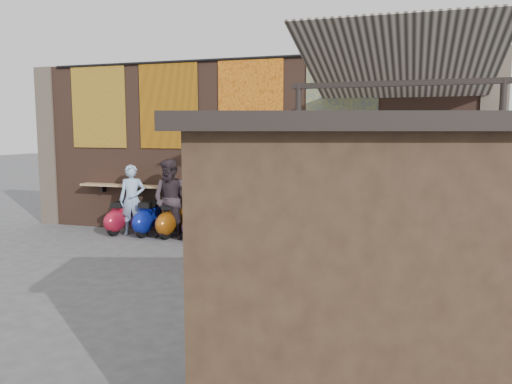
# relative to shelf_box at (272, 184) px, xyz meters

# --- Properties ---
(ground) EXTENTS (70.00, 70.00, 0.00)m
(ground) POSITION_rel_shelf_box_xyz_m (-0.86, -2.30, -1.26)
(ground) COLOR #474749
(ground) RESTS_ON ground
(brick_wall) EXTENTS (10.00, 0.40, 4.00)m
(brick_wall) POSITION_rel_shelf_box_xyz_m (-0.86, 0.40, 0.74)
(brick_wall) COLOR brown
(brick_wall) RESTS_ON ground
(pier_left) EXTENTS (0.50, 0.50, 4.00)m
(pier_left) POSITION_rel_shelf_box_xyz_m (-6.06, 0.40, 0.74)
(pier_left) COLOR #4C4238
(pier_left) RESTS_ON ground
(pier_right) EXTENTS (0.50, 0.50, 4.00)m
(pier_right) POSITION_rel_shelf_box_xyz_m (4.34, 0.40, 0.74)
(pier_right) COLOR #4C4238
(pier_right) RESTS_ON ground
(eating_counter) EXTENTS (8.00, 0.32, 0.05)m
(eating_counter) POSITION_rel_shelf_box_xyz_m (-0.86, 0.03, -0.16)
(eating_counter) COLOR #9E7A51
(eating_counter) RESTS_ON brick_wall
(shelf_box) EXTENTS (0.61, 0.28, 0.26)m
(shelf_box) POSITION_rel_shelf_box_xyz_m (0.00, 0.00, 0.00)
(shelf_box) COLOR white
(shelf_box) RESTS_ON eating_counter
(tapestry_redgold) EXTENTS (1.50, 0.02, 2.00)m
(tapestry_redgold) POSITION_rel_shelf_box_xyz_m (-4.46, 0.18, 1.74)
(tapestry_redgold) COLOR maroon
(tapestry_redgold) RESTS_ON brick_wall
(tapestry_sun) EXTENTS (1.50, 0.02, 2.00)m
(tapestry_sun) POSITION_rel_shelf_box_xyz_m (-2.56, 0.18, 1.74)
(tapestry_sun) COLOR orange
(tapestry_sun) RESTS_ON brick_wall
(tapestry_orange) EXTENTS (1.50, 0.02, 2.00)m
(tapestry_orange) POSITION_rel_shelf_box_xyz_m (-0.56, 0.18, 1.74)
(tapestry_orange) COLOR orange
(tapestry_orange) RESTS_ON brick_wall
(tapestry_multi) EXTENTS (1.50, 0.02, 2.00)m
(tapestry_multi) POSITION_rel_shelf_box_xyz_m (1.44, 0.18, 1.74)
(tapestry_multi) COLOR navy
(tapestry_multi) RESTS_ON brick_wall
(hang_rail) EXTENTS (9.50, 0.06, 0.06)m
(hang_rail) POSITION_rel_shelf_box_xyz_m (-0.86, 0.17, 2.72)
(hang_rail) COLOR black
(hang_rail) RESTS_ON brick_wall
(scooter_stool_0) EXTENTS (0.36, 0.79, 0.75)m
(scooter_stool_0) POSITION_rel_shelf_box_xyz_m (-3.62, -0.34, -0.88)
(scooter_stool_0) COLOR #A5162C
(scooter_stool_0) RESTS_ON ground
(scooter_stool_1) EXTENTS (0.37, 0.83, 0.79)m
(scooter_stool_1) POSITION_rel_shelf_box_xyz_m (-2.89, -0.31, -0.86)
(scooter_stool_1) COLOR navy
(scooter_stool_1) RESTS_ON ground
(scooter_stool_2) EXTENTS (0.37, 0.81, 0.77)m
(scooter_stool_2) POSITION_rel_shelf_box_xyz_m (-2.31, -0.31, -0.87)
(scooter_stool_2) COLOR #8F470D
(scooter_stool_2) RESTS_ON ground
(scooter_stool_3) EXTENTS (0.34, 0.75, 0.72)m
(scooter_stool_3) POSITION_rel_shelf_box_xyz_m (-1.68, -0.34, -0.90)
(scooter_stool_3) COLOR #1F1550
(scooter_stool_3) RESTS_ON ground
(scooter_stool_4) EXTENTS (0.35, 0.79, 0.75)m
(scooter_stool_4) POSITION_rel_shelf_box_xyz_m (-1.03, -0.29, -0.88)
(scooter_stool_4) COLOR navy
(scooter_stool_4) RESTS_ON ground
(scooter_stool_5) EXTENTS (0.37, 0.81, 0.77)m
(scooter_stool_5) POSITION_rel_shelf_box_xyz_m (-0.36, -0.28, -0.87)
(scooter_stool_5) COLOR #1B6C3E
(scooter_stool_5) RESTS_ON ground
(scooter_stool_6) EXTENTS (0.38, 0.84, 0.80)m
(scooter_stool_6) POSITION_rel_shelf_box_xyz_m (0.34, -0.34, -0.86)
(scooter_stool_6) COLOR black
(scooter_stool_6) RESTS_ON ground
(scooter_stool_7) EXTENTS (0.36, 0.80, 0.76)m
(scooter_stool_7) POSITION_rel_shelf_box_xyz_m (0.92, -0.29, -0.87)
(scooter_stool_7) COLOR maroon
(scooter_stool_7) RESTS_ON ground
(scooter_stool_8) EXTENTS (0.40, 0.89, 0.84)m
(scooter_stool_8) POSITION_rel_shelf_box_xyz_m (1.63, -0.34, -0.83)
(scooter_stool_8) COLOR black
(scooter_stool_8) RESTS_ON ground
(scooter_stool_9) EXTENTS (0.38, 0.85, 0.81)m
(scooter_stool_9) POSITION_rel_shelf_box_xyz_m (2.27, -0.32, -0.85)
(scooter_stool_9) COLOR navy
(scooter_stool_9) RESTS_ON ground
(diner_left) EXTENTS (0.70, 0.59, 1.63)m
(diner_left) POSITION_rel_shelf_box_xyz_m (-3.29, -0.30, -0.44)
(diner_left) COLOR #90AED2
(diner_left) RESTS_ON ground
(diner_right) EXTENTS (0.88, 0.70, 1.79)m
(diner_right) POSITION_rel_shelf_box_xyz_m (-2.20, -0.46, -0.36)
(diner_right) COLOR #2E242A
(diner_right) RESTS_ON ground
(shopper_navy) EXTENTS (1.06, 0.48, 1.77)m
(shopper_navy) POSITION_rel_shelf_box_xyz_m (1.52, -2.87, -0.37)
(shopper_navy) COLOR black
(shopper_navy) RESTS_ON ground
(shopper_grey) EXTENTS (1.40, 1.10, 1.90)m
(shopper_grey) POSITION_rel_shelf_box_xyz_m (2.54, -3.11, -0.31)
(shopper_grey) COLOR #525257
(shopper_grey) RESTS_ON ground
(shopper_tan) EXTENTS (1.05, 1.03, 1.83)m
(shopper_tan) POSITION_rel_shelf_box_xyz_m (0.97, -1.83, -0.34)
(shopper_tan) COLOR #94875E
(shopper_tan) RESTS_ON ground
(market_stall) EXTENTS (2.63, 2.26, 2.42)m
(market_stall) POSITION_rel_shelf_box_xyz_m (2.41, -6.44, -0.05)
(market_stall) COLOR black
(market_stall) RESTS_ON ground
(stall_roof) EXTENTS (2.96, 2.58, 0.12)m
(stall_roof) POSITION_rel_shelf_box_xyz_m (2.41, -6.44, 1.22)
(stall_roof) COLOR black
(stall_roof) RESTS_ON market_stall
(stall_sign) EXTENTS (1.16, 0.39, 0.50)m
(stall_sign) POSITION_rel_shelf_box_xyz_m (2.15, -5.61, 0.50)
(stall_sign) COLOR gold
(stall_sign) RESTS_ON market_stall
(stall_shelf) EXTENTS (1.80, 0.65, 0.06)m
(stall_shelf) POSITION_rel_shelf_box_xyz_m (2.15, -5.61, -0.37)
(stall_shelf) COLOR #473321
(stall_shelf) RESTS_ON market_stall
(awning_canvas) EXTENTS (3.20, 3.28, 0.97)m
(awning_canvas) POSITION_rel_shelf_box_xyz_m (2.64, -1.40, 2.29)
(awning_canvas) COLOR beige
(awning_canvas) RESTS_ON brick_wall
(awning_ledger) EXTENTS (3.30, 0.08, 0.12)m
(awning_ledger) POSITION_rel_shelf_box_xyz_m (2.64, 0.19, 2.69)
(awning_ledger) COLOR #33261C
(awning_ledger) RESTS_ON brick_wall
(awning_header) EXTENTS (3.00, 0.08, 0.08)m
(awning_header) POSITION_rel_shelf_box_xyz_m (2.64, -2.90, 1.82)
(awning_header) COLOR black
(awning_header) RESTS_ON awning_post_left
(awning_post_left) EXTENTS (0.09, 0.09, 3.10)m
(awning_post_left) POSITION_rel_shelf_box_xyz_m (1.24, -2.90, 0.29)
(awning_post_left) COLOR black
(awning_post_left) RESTS_ON ground
(awning_post_right) EXTENTS (0.09, 0.09, 3.10)m
(awning_post_right) POSITION_rel_shelf_box_xyz_m (4.04, -2.90, 0.29)
(awning_post_right) COLOR black
(awning_post_right) RESTS_ON ground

